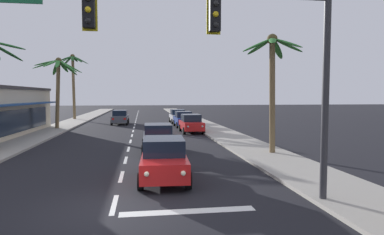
{
  "coord_description": "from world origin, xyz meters",
  "views": [
    {
      "loc": [
        0.9,
        -10.16,
        3.4
      ],
      "look_at": [
        3.59,
        8.0,
        2.2
      ],
      "focal_mm": 31.4,
      "sensor_mm": 36.0,
      "label": 1
    }
  ],
  "objects_px": {
    "sedan_third_in_queue": "(158,138)",
    "sedan_lead_at_stop_bar": "(164,159)",
    "palm_right_second": "(273,68)",
    "palm_left_third": "(58,76)",
    "sedan_parked_mid_kerb": "(183,119)",
    "traffic_signal_mast": "(219,38)",
    "sedan_oncoming_far": "(120,117)",
    "palm_left_farthest": "(73,74)",
    "sedan_parked_nearest_kerb": "(178,116)",
    "sedan_parked_far_kerb": "(191,123)"
  },
  "relations": [
    {
      "from": "sedan_third_in_queue",
      "to": "sedan_lead_at_stop_bar",
      "type": "bearing_deg",
      "value": -90.69
    },
    {
      "from": "sedan_lead_at_stop_bar",
      "to": "palm_right_second",
      "type": "xyz_separation_m",
      "value": [
        6.48,
        4.8,
        4.12
      ]
    },
    {
      "from": "palm_left_third",
      "to": "palm_right_second",
      "type": "relative_size",
      "value": 1.05
    },
    {
      "from": "palm_left_third",
      "to": "sedan_parked_mid_kerb",
      "type": "bearing_deg",
      "value": 4.88
    },
    {
      "from": "traffic_signal_mast",
      "to": "sedan_oncoming_far",
      "type": "xyz_separation_m",
      "value": [
        -4.87,
        30.85,
        -4.23
      ]
    },
    {
      "from": "sedan_lead_at_stop_bar",
      "to": "palm_left_farthest",
      "type": "height_order",
      "value": "palm_left_farthest"
    },
    {
      "from": "sedan_parked_mid_kerb",
      "to": "sedan_parked_nearest_kerb",
      "type": "bearing_deg",
      "value": 90.76
    },
    {
      "from": "sedan_parked_mid_kerb",
      "to": "palm_left_third",
      "type": "distance_m",
      "value": 13.5
    },
    {
      "from": "sedan_third_in_queue",
      "to": "sedan_parked_mid_kerb",
      "type": "relative_size",
      "value": 1.0
    },
    {
      "from": "sedan_parked_nearest_kerb",
      "to": "sedan_parked_far_kerb",
      "type": "relative_size",
      "value": 1.0
    },
    {
      "from": "sedan_third_in_queue",
      "to": "sedan_oncoming_far",
      "type": "bearing_deg",
      "value": 99.89
    },
    {
      "from": "traffic_signal_mast",
      "to": "sedan_parked_far_kerb",
      "type": "distance_m",
      "value": 21.24
    },
    {
      "from": "palm_left_third",
      "to": "palm_left_farthest",
      "type": "xyz_separation_m",
      "value": [
        -1.26,
        13.92,
        1.18
      ]
    },
    {
      "from": "traffic_signal_mast",
      "to": "palm_left_third",
      "type": "relative_size",
      "value": 1.5
    },
    {
      "from": "sedan_lead_at_stop_bar",
      "to": "sedan_parked_far_kerb",
      "type": "distance_m",
      "value": 17.4
    },
    {
      "from": "sedan_lead_at_stop_bar",
      "to": "sedan_parked_nearest_kerb",
      "type": "distance_m",
      "value": 28.27
    },
    {
      "from": "traffic_signal_mast",
      "to": "sedan_parked_nearest_kerb",
      "type": "relative_size",
      "value": 2.4
    },
    {
      "from": "sedan_lead_at_stop_bar",
      "to": "sedan_parked_far_kerb",
      "type": "bearing_deg",
      "value": 78.09
    },
    {
      "from": "traffic_signal_mast",
      "to": "sedan_parked_far_kerb",
      "type": "relative_size",
      "value": 2.4
    },
    {
      "from": "sedan_parked_far_kerb",
      "to": "palm_left_third",
      "type": "relative_size",
      "value": 0.62
    },
    {
      "from": "sedan_oncoming_far",
      "to": "sedan_parked_nearest_kerb",
      "type": "height_order",
      "value": "same"
    },
    {
      "from": "sedan_third_in_queue",
      "to": "sedan_parked_far_kerb",
      "type": "relative_size",
      "value": 1.0
    },
    {
      "from": "sedan_oncoming_far",
      "to": "palm_left_farthest",
      "type": "relative_size",
      "value": 0.49
    },
    {
      "from": "sedan_parked_mid_kerb",
      "to": "sedan_oncoming_far",
      "type": "bearing_deg",
      "value": 148.44
    },
    {
      "from": "sedan_lead_at_stop_bar",
      "to": "sedan_third_in_queue",
      "type": "bearing_deg",
      "value": 89.31
    },
    {
      "from": "sedan_parked_mid_kerb",
      "to": "sedan_parked_far_kerb",
      "type": "height_order",
      "value": "same"
    },
    {
      "from": "sedan_parked_far_kerb",
      "to": "palm_right_second",
      "type": "height_order",
      "value": "palm_right_second"
    },
    {
      "from": "sedan_third_in_queue",
      "to": "palm_right_second",
      "type": "height_order",
      "value": "palm_right_second"
    },
    {
      "from": "sedan_third_in_queue",
      "to": "palm_left_third",
      "type": "relative_size",
      "value": 0.62
    },
    {
      "from": "traffic_signal_mast",
      "to": "sedan_parked_far_kerb",
      "type": "bearing_deg",
      "value": 83.98
    },
    {
      "from": "traffic_signal_mast",
      "to": "sedan_parked_mid_kerb",
      "type": "bearing_deg",
      "value": 85.3
    },
    {
      "from": "sedan_parked_nearest_kerb",
      "to": "sedan_parked_mid_kerb",
      "type": "bearing_deg",
      "value": -89.24
    },
    {
      "from": "sedan_lead_at_stop_bar",
      "to": "sedan_parked_mid_kerb",
      "type": "relative_size",
      "value": 1.01
    },
    {
      "from": "sedan_oncoming_far",
      "to": "sedan_parked_mid_kerb",
      "type": "xyz_separation_m",
      "value": [
        7.05,
        -4.33,
        0.0
      ]
    },
    {
      "from": "sedan_lead_at_stop_bar",
      "to": "sedan_oncoming_far",
      "type": "xyz_separation_m",
      "value": [
        -3.47,
        27.17,
        0.0
      ]
    },
    {
      "from": "palm_left_third",
      "to": "sedan_lead_at_stop_bar",
      "type": "bearing_deg",
      "value": -67.28
    },
    {
      "from": "sedan_oncoming_far",
      "to": "palm_right_second",
      "type": "height_order",
      "value": "palm_right_second"
    },
    {
      "from": "palm_left_farthest",
      "to": "palm_right_second",
      "type": "xyz_separation_m",
      "value": [
        16.85,
        -30.88,
        -1.52
      ]
    },
    {
      "from": "sedan_oncoming_far",
      "to": "traffic_signal_mast",
      "type": "bearing_deg",
      "value": -81.02
    },
    {
      "from": "traffic_signal_mast",
      "to": "palm_right_second",
      "type": "distance_m",
      "value": 9.87
    },
    {
      "from": "sedan_parked_nearest_kerb",
      "to": "sedan_parked_mid_kerb",
      "type": "distance_m",
      "value": 5.21
    },
    {
      "from": "sedan_oncoming_far",
      "to": "sedan_parked_nearest_kerb",
      "type": "distance_m",
      "value": 7.04
    },
    {
      "from": "traffic_signal_mast",
      "to": "sedan_parked_far_kerb",
      "type": "xyz_separation_m",
      "value": [
        2.18,
        20.7,
        -4.23
      ]
    },
    {
      "from": "sedan_parked_mid_kerb",
      "to": "palm_left_farthest",
      "type": "relative_size",
      "value": 0.49
    },
    {
      "from": "sedan_parked_far_kerb",
      "to": "palm_left_farthest",
      "type": "distance_m",
      "value": 23.97
    },
    {
      "from": "sedan_parked_mid_kerb",
      "to": "palm_left_third",
      "type": "height_order",
      "value": "palm_left_third"
    },
    {
      "from": "sedan_third_in_queue",
      "to": "palm_right_second",
      "type": "distance_m",
      "value": 7.87
    },
    {
      "from": "sedan_third_in_queue",
      "to": "sedan_parked_far_kerb",
      "type": "bearing_deg",
      "value": 71.04
    },
    {
      "from": "palm_left_farthest",
      "to": "traffic_signal_mast",
      "type": "bearing_deg",
      "value": -73.33
    },
    {
      "from": "sedan_third_in_queue",
      "to": "sedan_parked_nearest_kerb",
      "type": "height_order",
      "value": "same"
    }
  ]
}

